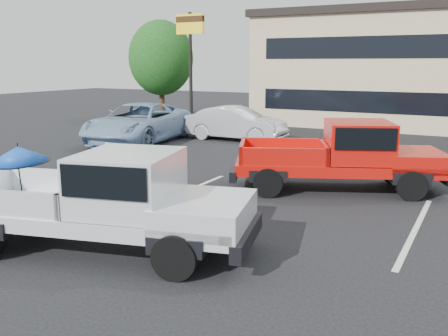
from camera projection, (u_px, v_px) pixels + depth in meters
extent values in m
plane|color=black|center=(247.00, 235.00, 10.19)|extent=(90.00, 90.00, 0.00)
cube|color=silver|center=(178.00, 194.00, 13.30)|extent=(0.12, 5.00, 0.01)
cube|color=silver|center=(416.00, 229.00, 10.53)|extent=(0.12, 5.00, 0.01)
cube|color=black|center=(440.00, 105.00, 23.64)|extent=(18.00, 0.08, 1.10)
cube|color=black|center=(445.00, 46.00, 23.08)|extent=(18.00, 0.08, 1.10)
cylinder|color=black|center=(191.00, 71.00, 26.26)|extent=(0.18, 0.18, 6.00)
cube|color=yellow|center=(190.00, 24.00, 25.76)|extent=(1.60, 0.18, 1.00)
cube|color=#381E0C|center=(190.00, 19.00, 25.71)|extent=(1.60, 0.22, 0.30)
cylinder|color=#332114|center=(162.00, 99.00, 31.06)|extent=(0.32, 0.32, 2.42)
ellipsoid|color=#164513|center=(161.00, 58.00, 30.54)|extent=(3.96, 3.96, 4.55)
cylinder|color=black|center=(44.00, 210.00, 10.62)|extent=(0.81, 0.46, 0.76)
cylinder|color=black|center=(175.00, 257.00, 8.03)|extent=(0.81, 0.46, 0.76)
cylinder|color=black|center=(206.00, 222.00, 9.78)|extent=(0.81, 0.46, 0.76)
cube|color=white|center=(102.00, 215.00, 9.26)|extent=(5.70, 3.19, 0.28)
cube|color=white|center=(206.00, 212.00, 8.75)|extent=(1.93, 2.23, 0.46)
cube|color=black|center=(247.00, 236.00, 8.65)|extent=(0.68, 1.95, 0.30)
cube|color=white|center=(128.00, 181.00, 8.99)|extent=(2.05, 2.19, 1.05)
cube|color=black|center=(128.00, 171.00, 8.95)|extent=(1.93, 2.25, 0.55)
cube|color=black|center=(33.00, 207.00, 9.58)|extent=(2.68, 2.35, 0.10)
cube|color=white|center=(57.00, 181.00, 10.35)|extent=(2.25, 0.67, 0.50)
cube|color=white|center=(2.00, 204.00, 8.69)|extent=(2.25, 0.67, 0.50)
cube|color=white|center=(84.00, 195.00, 9.26)|extent=(0.55, 1.81, 0.50)
ellipsoid|color=brown|center=(65.00, 199.00, 9.40)|extent=(0.54, 0.48, 0.31)
cylinder|color=brown|center=(75.00, 203.00, 9.28)|extent=(0.07, 0.07, 0.23)
cylinder|color=brown|center=(79.00, 200.00, 9.43)|extent=(0.07, 0.07, 0.23)
ellipsoid|color=brown|center=(72.00, 189.00, 9.33)|extent=(0.35, 0.32, 0.41)
cylinder|color=red|center=(72.00, 182.00, 9.29)|extent=(0.20, 0.20, 0.04)
sphere|color=brown|center=(75.00, 178.00, 9.26)|extent=(0.22, 0.22, 0.22)
cone|color=black|center=(82.00, 179.00, 9.23)|extent=(0.17, 0.14, 0.11)
cone|color=black|center=(72.00, 172.00, 9.19)|extent=(0.08, 0.08, 0.11)
cone|color=black|center=(76.00, 171.00, 9.29)|extent=(0.08, 0.08, 0.11)
cylinder|color=brown|center=(57.00, 203.00, 9.46)|extent=(0.27, 0.05, 0.09)
cylinder|color=black|center=(21.00, 184.00, 8.99)|extent=(0.02, 0.10, 1.05)
cone|color=blue|center=(18.00, 154.00, 8.88)|extent=(1.10, 1.12, 0.36)
cylinder|color=black|center=(18.00, 145.00, 8.84)|extent=(0.02, 0.02, 0.10)
cylinder|color=black|center=(19.00, 161.00, 8.90)|extent=(1.10, 1.10, 0.09)
cylinder|color=black|center=(268.00, 183.00, 12.97)|extent=(0.82, 0.57, 0.77)
cylinder|color=black|center=(268.00, 168.00, 14.79)|extent=(0.82, 0.57, 0.77)
cylinder|color=black|center=(411.00, 186.00, 12.67)|extent=(0.82, 0.57, 0.77)
cylinder|color=black|center=(393.00, 170.00, 14.49)|extent=(0.82, 0.57, 0.77)
cube|color=red|center=(336.00, 166.00, 13.67)|extent=(5.79, 3.95, 0.28)
cube|color=red|center=(413.00, 159.00, 13.46)|extent=(2.17, 2.39, 0.47)
cube|color=black|center=(440.00, 174.00, 13.47)|extent=(0.97, 1.90, 0.30)
cube|color=black|center=(235.00, 170.00, 13.93)|extent=(0.95, 1.90, 0.28)
cube|color=red|center=(358.00, 141.00, 13.48)|extent=(2.27, 2.37, 1.06)
cube|color=black|center=(359.00, 134.00, 13.44)|extent=(2.17, 2.41, 0.56)
cube|color=black|center=(283.00, 163.00, 13.78)|extent=(2.88, 2.63, 0.10)
cube|color=red|center=(282.00, 147.00, 14.57)|extent=(2.18, 1.01, 0.51)
cube|color=red|center=(284.00, 158.00, 12.85)|extent=(2.18, 1.01, 0.51)
cube|color=red|center=(242.00, 151.00, 13.81)|extent=(0.83, 1.75, 0.51)
cube|color=red|center=(324.00, 152.00, 13.62)|extent=(0.83, 1.75, 0.51)
imported|color=#B5B7BD|center=(236.00, 123.00, 22.59)|extent=(4.60, 1.64, 1.51)
imported|color=#82A2C3|center=(139.00, 123.00, 21.80)|extent=(3.79, 6.55, 1.72)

